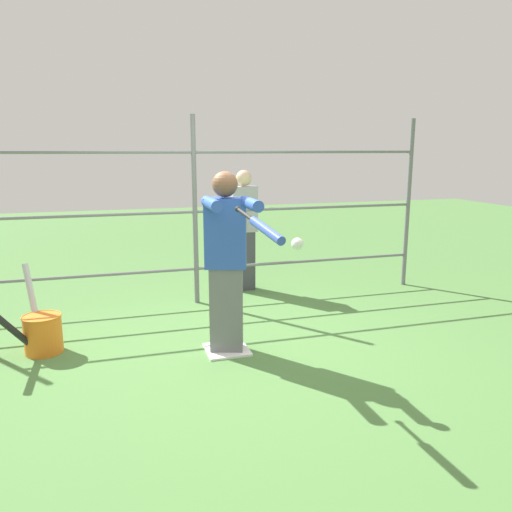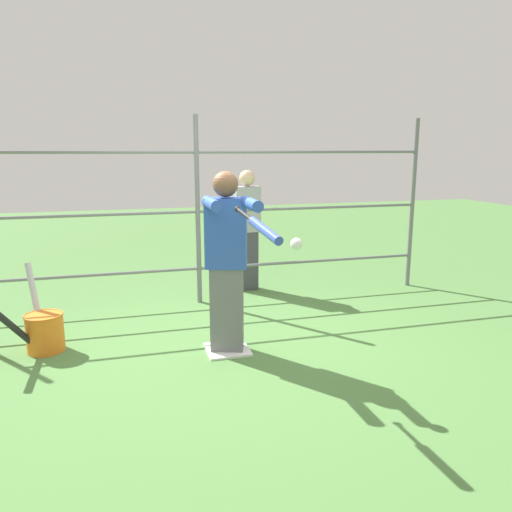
{
  "view_description": "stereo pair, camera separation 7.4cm",
  "coord_description": "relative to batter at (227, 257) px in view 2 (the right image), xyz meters",
  "views": [
    {
      "loc": [
        1.01,
        4.34,
        1.87
      ],
      "look_at": [
        -0.19,
        0.31,
        0.97
      ],
      "focal_mm": 35.0,
      "sensor_mm": 36.0,
      "label": 1
    },
    {
      "loc": [
        0.94,
        4.36,
        1.87
      ],
      "look_at": [
        -0.19,
        0.31,
        0.97
      ],
      "focal_mm": 35.0,
      "sensor_mm": 36.0,
      "label": 2
    }
  ],
  "objects": [
    {
      "name": "ground_plane",
      "position": [
        0.0,
        -0.02,
        -0.91
      ],
      "size": [
        24.0,
        24.0,
        0.0
      ],
      "primitive_type": "plane",
      "color": "#4C7A3D"
    },
    {
      "name": "home_plate",
      "position": [
        0.0,
        -0.02,
        -0.9
      ],
      "size": [
        0.4,
        0.4,
        0.02
      ],
      "color": "white",
      "rests_on": "ground"
    },
    {
      "name": "fence_backstop",
      "position": [
        0.0,
        -1.62,
        0.23
      ],
      "size": [
        5.95,
        0.06,
        2.27
      ],
      "color": "slate",
      "rests_on": "ground"
    },
    {
      "name": "batter",
      "position": [
        0.0,
        0.0,
        0.0
      ],
      "size": [
        0.42,
        0.66,
        1.69
      ],
      "color": "slate",
      "rests_on": "ground"
    },
    {
      "name": "baseball_bat_swinging",
      "position": [
        -0.05,
        0.93,
        0.41
      ],
      "size": [
        0.15,
        0.84,
        0.18
      ],
      "color": "black"
    },
    {
      "name": "softball_in_flight",
      "position": [
        -0.39,
        0.76,
        0.24
      ],
      "size": [
        0.1,
        0.1,
        0.1
      ],
      "color": "white"
    },
    {
      "name": "bat_bucket",
      "position": [
        1.67,
        -0.48,
        -0.7
      ],
      "size": [
        0.65,
        0.72,
        0.81
      ],
      "color": "orange",
      "rests_on": "ground"
    },
    {
      "name": "bystander_behind_fence",
      "position": [
        -0.72,
        -2.02,
        -0.07
      ],
      "size": [
        0.33,
        0.21,
        1.61
      ],
      "color": "#3F3F47",
      "rests_on": "ground"
    }
  ]
}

